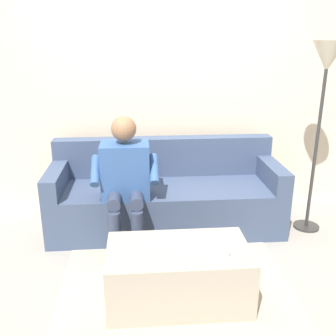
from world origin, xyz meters
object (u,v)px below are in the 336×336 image
at_px(couch, 166,197).
at_px(remote_white, 219,252).
at_px(person_solo_seated, 125,175).
at_px(floor_lamp, 326,73).
at_px(coffee_table, 178,274).

bearing_deg(couch, remote_white, 101.82).
distance_m(person_solo_seated, remote_white, 1.10).
xyz_separation_m(person_solo_seated, remote_white, (-0.62, 0.88, -0.23)).
bearing_deg(floor_lamp, couch, -7.10).
bearing_deg(coffee_table, person_solo_seated, -65.61).
bearing_deg(floor_lamp, coffee_table, 35.70).
xyz_separation_m(person_solo_seated, floor_lamp, (-1.70, -0.16, 0.81)).
distance_m(remote_white, floor_lamp, 1.83).
height_order(person_solo_seated, remote_white, person_solo_seated).
bearing_deg(floor_lamp, person_solo_seated, 5.48).
bearing_deg(remote_white, person_solo_seated, -22.18).
distance_m(couch, person_solo_seated, 0.61).
bearing_deg(person_solo_seated, remote_white, 124.91).
bearing_deg(floor_lamp, remote_white, 43.94).
distance_m(coffee_table, person_solo_seated, 0.98).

